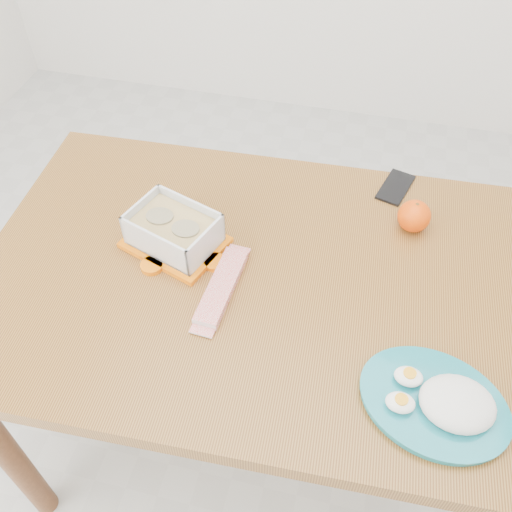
% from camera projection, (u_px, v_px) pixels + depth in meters
% --- Properties ---
extents(ground, '(3.50, 3.50, 0.00)m').
position_uv_depth(ground, '(278.00, 426.00, 1.78)').
color(ground, '#B7B7B2').
rests_on(ground, ground).
extents(dining_table, '(1.23, 0.84, 0.75)m').
position_uv_depth(dining_table, '(256.00, 303.00, 1.29)').
color(dining_table, olive).
rests_on(dining_table, ground).
extents(food_container, '(0.25, 0.22, 0.09)m').
position_uv_depth(food_container, '(174.00, 231.00, 1.24)').
color(food_container, orange).
rests_on(food_container, dining_table).
extents(orange_fruit, '(0.07, 0.07, 0.07)m').
position_uv_depth(orange_fruit, '(414.00, 216.00, 1.28)').
color(orange_fruit, '#FF5205').
rests_on(orange_fruit, dining_table).
extents(rice_plate, '(0.33, 0.33, 0.07)m').
position_uv_depth(rice_plate, '(442.00, 401.00, 0.99)').
color(rice_plate, '#17727E').
rests_on(rice_plate, dining_table).
extents(candy_bar, '(0.06, 0.21, 0.02)m').
position_uv_depth(candy_bar, '(222.00, 287.00, 1.18)').
color(candy_bar, red).
rests_on(candy_bar, dining_table).
extents(smartphone, '(0.09, 0.13, 0.01)m').
position_uv_depth(smartphone, '(395.00, 187.00, 1.40)').
color(smartphone, black).
rests_on(smartphone, dining_table).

